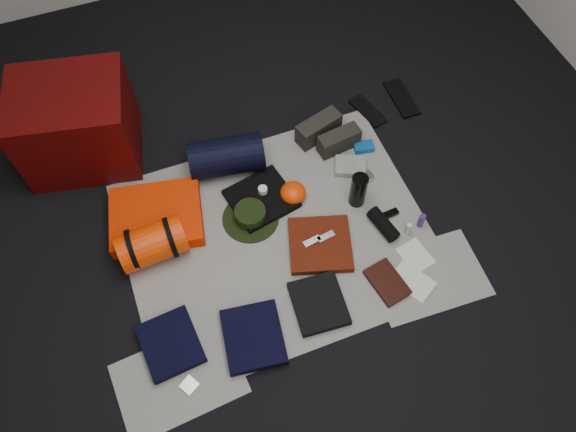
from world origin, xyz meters
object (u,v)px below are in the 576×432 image
object	(u,v)px
sleeping_pad	(156,217)
paperback_book	(387,282)
stuff_sack	(152,244)
compact_camera	(365,178)
red_cabinet	(77,125)
navy_duffel	(226,156)
water_bottle	(358,190)

from	to	relation	value
sleeping_pad	paperback_book	world-z (taller)	sleeping_pad
stuff_sack	compact_camera	bearing A→B (deg)	1.28
red_cabinet	stuff_sack	size ratio (longest dim) A/B	1.77
sleeping_pad	navy_duffel	distance (m)	0.52
red_cabinet	water_bottle	size ratio (longest dim) A/B	2.71
sleeping_pad	compact_camera	xyz separation A→B (m)	(1.17, -0.16, -0.03)
red_cabinet	stuff_sack	distance (m)	0.83
water_bottle	stuff_sack	bearing A→B (deg)	175.78
red_cabinet	paperback_book	world-z (taller)	red_cabinet
sleeping_pad	paperback_book	xyz separation A→B (m)	(1.01, -0.78, -0.03)
navy_duffel	paperback_book	xyz separation A→B (m)	(0.54, -0.99, -0.09)
navy_duffel	red_cabinet	bearing A→B (deg)	160.46
sleeping_pad	water_bottle	size ratio (longest dim) A/B	2.17
red_cabinet	stuff_sack	world-z (taller)	red_cabinet
sleeping_pad	water_bottle	xyz separation A→B (m)	(1.07, -0.27, 0.07)
compact_camera	paperback_book	world-z (taller)	compact_camera
navy_duffel	water_bottle	xyz separation A→B (m)	(0.60, -0.47, 0.00)
sleeping_pad	navy_duffel	xyz separation A→B (m)	(0.47, 0.20, 0.07)
sleeping_pad	compact_camera	size ratio (longest dim) A/B	5.06
red_cabinet	water_bottle	world-z (taller)	red_cabinet
stuff_sack	compact_camera	size ratio (longest dim) A/B	3.56
sleeping_pad	stuff_sack	distance (m)	0.20
stuff_sack	water_bottle	distance (m)	1.13
water_bottle	compact_camera	distance (m)	0.18
sleeping_pad	water_bottle	world-z (taller)	water_bottle
compact_camera	navy_duffel	bearing A→B (deg)	144.88
sleeping_pad	compact_camera	bearing A→B (deg)	-7.77
paperback_book	stuff_sack	bearing A→B (deg)	140.71
red_cabinet	compact_camera	distance (m)	1.64
red_cabinet	paperback_book	distance (m)	1.90
compact_camera	red_cabinet	bearing A→B (deg)	144.10
water_bottle	compact_camera	size ratio (longest dim) A/B	2.33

